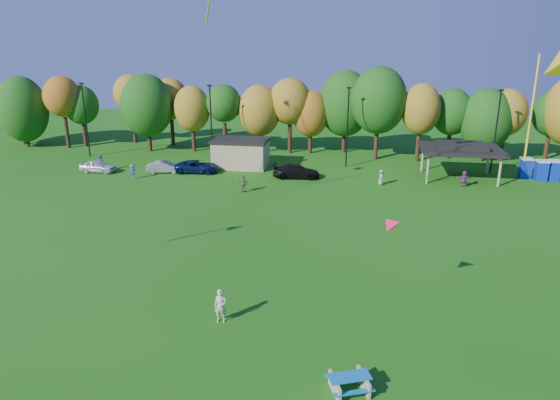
% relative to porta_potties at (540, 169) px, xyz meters
% --- Properties ---
extents(tree_line, '(93.57, 10.55, 11.15)m').
position_rel_porta_potties_xyz_m(tree_line, '(-23.42, 7.64, 4.82)').
color(tree_line, black).
rests_on(tree_line, ground).
extents(lamp_posts, '(64.50, 0.25, 9.09)m').
position_rel_porta_potties_xyz_m(lamp_posts, '(-20.39, 2.13, 3.80)').
color(lamp_posts, black).
rests_on(lamp_posts, ground).
extents(utility_building, '(6.30, 4.30, 3.25)m').
position_rel_porta_potties_xyz_m(utility_building, '(-32.39, 0.13, 0.54)').
color(utility_building, tan).
rests_on(utility_building, ground).
extents(pavilion, '(8.20, 6.20, 3.77)m').
position_rel_porta_potties_xyz_m(pavilion, '(-8.39, -0.87, 2.13)').
color(pavilion, tan).
rests_on(pavilion, ground).
extents(porta_potties, '(3.75, 2.06, 2.18)m').
position_rel_porta_potties_xyz_m(porta_potties, '(0.00, 0.00, 0.00)').
color(porta_potties, '#0D2EB0').
rests_on(porta_potties, ground).
extents(picnic_table, '(2.23, 2.05, 0.78)m').
position_rel_porta_potties_xyz_m(picnic_table, '(-18.87, -36.54, -0.64)').
color(picnic_table, tan).
rests_on(picnic_table, ground).
extents(kite_flyer, '(0.71, 0.49, 1.88)m').
position_rel_porta_potties_xyz_m(kite_flyer, '(-25.80, -32.07, -0.16)').
color(kite_flyer, beige).
rests_on(kite_flyer, ground).
extents(car_a, '(4.02, 1.69, 1.36)m').
position_rel_porta_potties_xyz_m(car_a, '(-47.58, -4.73, -0.42)').
color(car_a, silver).
rests_on(car_a, ground).
extents(car_b, '(4.05, 1.99, 1.28)m').
position_rel_porta_potties_xyz_m(car_b, '(-40.20, -3.70, -0.46)').
color(car_b, gray).
rests_on(car_b, ground).
extents(car_c, '(5.02, 2.64, 1.35)m').
position_rel_porta_potties_xyz_m(car_c, '(-36.58, -3.09, -0.42)').
color(car_c, '#0B1846').
rests_on(car_c, ground).
extents(car_d, '(5.13, 2.40, 1.45)m').
position_rel_porta_potties_xyz_m(car_d, '(-25.47, -3.52, -0.37)').
color(car_d, black).
rests_on(car_d, ground).
extents(far_person_0, '(1.08, 0.65, 1.71)m').
position_rel_porta_potties_xyz_m(far_person_0, '(-29.86, -9.41, -0.24)').
color(far_person_0, '#666B41').
rests_on(far_person_0, ground).
extents(far_person_1, '(1.20, 1.04, 1.60)m').
position_rel_porta_potties_xyz_m(far_person_1, '(-42.51, -6.69, -0.30)').
color(far_person_1, '#426991').
rests_on(far_person_1, ground).
extents(far_person_2, '(0.81, 0.94, 1.62)m').
position_rel_porta_potties_xyz_m(far_person_2, '(-16.60, -4.73, -0.29)').
color(far_person_2, '#7BA370').
rests_on(far_person_2, ground).
extents(far_person_3, '(1.12, 1.06, 1.84)m').
position_rel_porta_potties_xyz_m(far_person_3, '(-47.47, -4.13, -0.18)').
color(far_person_3, '#4D67A9').
rests_on(far_person_3, ground).
extents(far_person_4, '(1.57, 0.56, 1.67)m').
position_rel_porta_potties_xyz_m(far_person_4, '(-8.37, -4.04, -0.26)').
color(far_person_4, '#8A3983').
rests_on(far_person_4, ground).
extents(kite_5, '(1.37, 1.31, 1.11)m').
position_rel_porta_potties_xyz_m(kite_5, '(-16.91, -29.08, 3.90)').
color(kite_5, '#F90D47').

